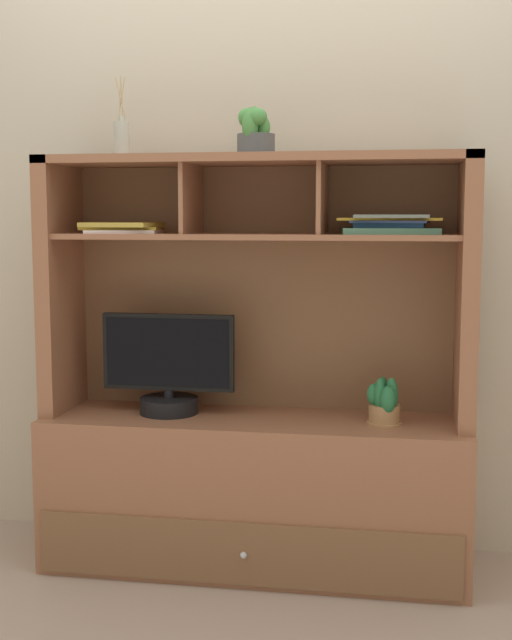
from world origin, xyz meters
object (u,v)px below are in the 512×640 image
Objects in this scene: magazine_stack_left at (390,225)px; diffuser_bottle at (122,138)px; media_console at (256,448)px; magazine_stack_centre at (123,228)px; potted_orchid at (385,404)px; potted_succulent at (255,134)px; tv_monitor at (168,372)px.

magazine_stack_left is 1.24× the size of diffuser_bottle.
magazine_stack_centre is (-0.49, -0.04, 0.81)m from media_console.
potted_succulent is at bearing 175.49° from potted_orchid.
tv_monitor is 2.86× the size of potted_succulent.
tv_monitor is 1.61× the size of magazine_stack_centre.
media_console is 3.13× the size of tv_monitor.
magazine_stack_centre is at bearing -179.03° from magazine_stack_left.
potted_orchid is 0.46× the size of magazine_stack_left.
magazine_stack_centre reaches higher than potted_orchid.
media_console is 8.94× the size of potted_succulent.
media_console reaches higher than tv_monitor.
magazine_stack_left is at bearing -2.38° from media_console.
magazine_stack_left is 2.08× the size of potted_succulent.
media_console is at bearing 82.16° from potted_succulent.
diffuser_bottle reaches higher than potted_orchid.
magazine_stack_left reaches higher than potted_orchid.
media_console is 4.30× the size of magazine_stack_left.
magazine_stack_left reaches higher than magazine_stack_centre.
diffuser_bottle is at bearing 176.96° from potted_succulent.
tv_monitor is at bearing -176.34° from media_console.
magazine_stack_left is 0.97m from magazine_stack_centre.
tv_monitor is 1.37× the size of magazine_stack_left.
media_console is 0.95m from magazine_stack_centre.
magazine_stack_centre is 0.33m from diffuser_bottle.
magazine_stack_left is at bearing 0.09° from tv_monitor.
magazine_stack_left is at bearing -1.88° from diffuser_bottle.
diffuser_bottle is at bearing 169.24° from tv_monitor.
diffuser_bottle is at bearing 176.25° from potted_orchid.
media_console is 5.03× the size of magazine_stack_centre.
magazine_stack_left reaches higher than tv_monitor.
media_console is 0.95m from magazine_stack_left.
potted_orchid is (0.47, -0.05, 0.20)m from media_console.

